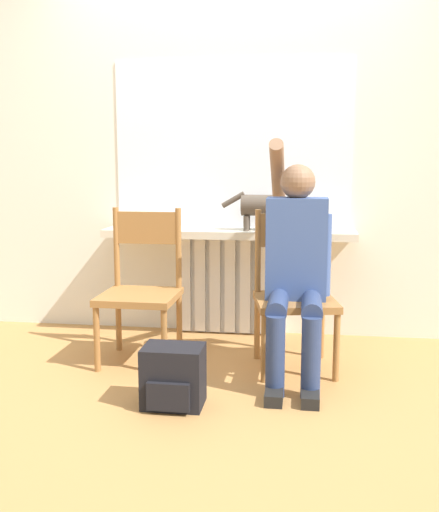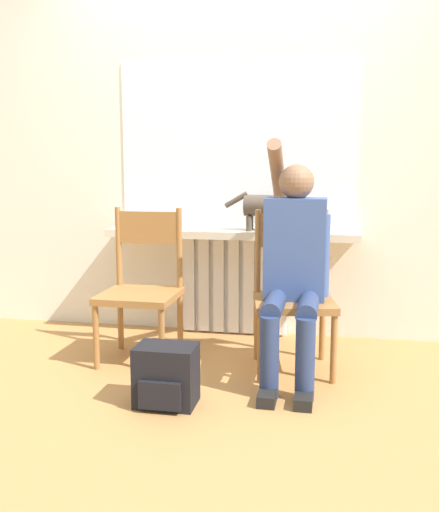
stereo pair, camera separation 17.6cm
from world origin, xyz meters
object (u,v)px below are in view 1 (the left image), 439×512
(chair_right, at_px, (294,291))
(backpack, at_px, (173,377))
(chair_left, at_px, (141,287))
(person, at_px, (296,261))
(cat, at_px, (261,206))

(chair_right, relative_size, backpack, 3.04)
(chair_left, xyz_separation_m, person, (0.92, -0.12, 0.20))
(chair_left, distance_m, person, 0.95)
(chair_right, bearing_deg, backpack, -141.20)
(person, bearing_deg, cat, 111.03)
(cat, bearing_deg, person, -68.97)
(person, relative_size, cat, 3.00)
(chair_right, height_order, person, person)
(chair_left, bearing_deg, backpack, -62.41)
(chair_right, height_order, backpack, chair_right)
(chair_right, distance_m, person, 0.23)
(person, bearing_deg, chair_left, 172.64)
(person, distance_m, cat, 0.72)
(chair_right, relative_size, cat, 2.08)
(chair_right, relative_size, person, 0.69)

